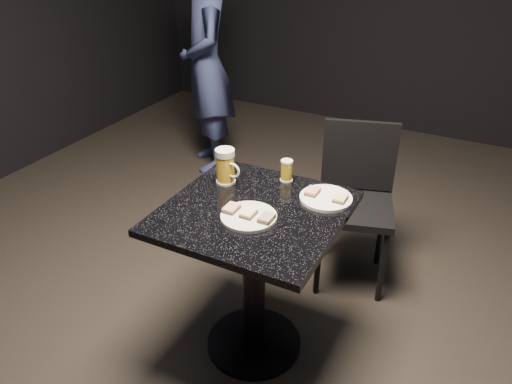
# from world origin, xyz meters

# --- Properties ---
(floor) EXTENTS (6.00, 6.00, 0.00)m
(floor) POSITION_xyz_m (0.00, 0.00, 0.00)
(floor) COLOR black
(floor) RESTS_ON ground
(plate_large) EXTENTS (0.22, 0.22, 0.01)m
(plate_large) POSITION_xyz_m (0.01, -0.07, 0.76)
(plate_large) COLOR silver
(plate_large) RESTS_ON table
(plate_small) EXTENTS (0.22, 0.22, 0.01)m
(plate_small) POSITION_xyz_m (0.23, 0.21, 0.76)
(plate_small) COLOR white
(plate_small) RESTS_ON table
(patron) EXTENTS (0.67, 0.69, 1.59)m
(patron) POSITION_xyz_m (-1.20, 1.56, 0.80)
(patron) COLOR navy
(patron) RESTS_ON floor
(table) EXTENTS (0.70, 0.70, 0.75)m
(table) POSITION_xyz_m (0.00, 0.00, 0.51)
(table) COLOR black
(table) RESTS_ON floor
(beer_mug) EXTENTS (0.12, 0.09, 0.16)m
(beer_mug) POSITION_xyz_m (-0.21, 0.15, 0.83)
(beer_mug) COLOR silver
(beer_mug) RESTS_ON table
(beer_tumbler) EXTENTS (0.06, 0.06, 0.10)m
(beer_tumbler) POSITION_xyz_m (0.01, 0.29, 0.80)
(beer_tumbler) COLOR silver
(beer_tumbler) RESTS_ON table
(chair) EXTENTS (0.48, 0.48, 0.86)m
(chair) POSITION_xyz_m (0.22, 0.75, 0.50)
(chair) COLOR black
(chair) RESTS_ON floor
(canapes_on_plate_large) EXTENTS (0.20, 0.07, 0.02)m
(canapes_on_plate_large) POSITION_xyz_m (0.01, -0.07, 0.77)
(canapes_on_plate_large) COLOR #4C3521
(canapes_on_plate_large) RESTS_ON plate_large
(canapes_on_plate_small) EXTENTS (0.17, 0.07, 0.02)m
(canapes_on_plate_small) POSITION_xyz_m (0.23, 0.21, 0.77)
(canapes_on_plate_small) COLOR #4C3521
(canapes_on_plate_small) RESTS_ON plate_small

